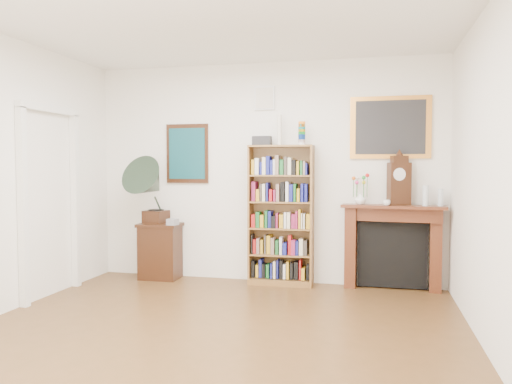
% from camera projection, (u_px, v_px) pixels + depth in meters
% --- Properties ---
extents(room, '(4.51, 5.01, 2.81)m').
position_uv_depth(room, '(198.00, 177.00, 3.98)').
color(room, '#533619').
rests_on(room, ground).
extents(door_casing, '(0.08, 1.02, 2.17)m').
position_uv_depth(door_casing, '(51.00, 186.00, 5.66)').
color(door_casing, white).
rests_on(door_casing, left_wall).
extents(teal_poster, '(0.58, 0.04, 0.78)m').
position_uv_depth(teal_poster, '(187.00, 154.00, 6.61)').
color(teal_poster, black).
rests_on(teal_poster, back_wall).
extents(small_picture, '(0.26, 0.04, 0.30)m').
position_uv_depth(small_picture, '(265.00, 98.00, 6.33)').
color(small_picture, white).
rests_on(small_picture, back_wall).
extents(gilt_painting, '(0.95, 0.04, 0.75)m').
position_uv_depth(gilt_painting, '(390.00, 127.00, 6.00)').
color(gilt_painting, orange).
rests_on(gilt_painting, back_wall).
extents(bookshelf, '(0.81, 0.31, 2.01)m').
position_uv_depth(bookshelf, '(281.00, 207.00, 6.21)').
color(bookshelf, brown).
rests_on(bookshelf, floor).
extents(side_cabinet, '(0.55, 0.40, 0.73)m').
position_uv_depth(side_cabinet, '(160.00, 251.00, 6.56)').
color(side_cabinet, black).
rests_on(side_cabinet, floor).
extents(fireplace, '(1.23, 0.39, 1.02)m').
position_uv_depth(fireplace, '(393.00, 240.00, 5.99)').
color(fireplace, '#4B1D11').
rests_on(fireplace, floor).
extents(gramophone, '(0.64, 0.75, 0.89)m').
position_uv_depth(gramophone, '(151.00, 186.00, 6.45)').
color(gramophone, black).
rests_on(gramophone, side_cabinet).
extents(cd_stack, '(0.14, 0.14, 0.08)m').
position_uv_depth(cd_stack, '(173.00, 222.00, 6.37)').
color(cd_stack, '#AAAAB6').
rests_on(cd_stack, side_cabinet).
extents(mantel_clock, '(0.28, 0.22, 0.58)m').
position_uv_depth(mantel_clock, '(399.00, 181.00, 5.90)').
color(mantel_clock, black).
rests_on(mantel_clock, fireplace).
extents(flower_vase, '(0.17, 0.17, 0.14)m').
position_uv_depth(flower_vase, '(360.00, 199.00, 6.00)').
color(flower_vase, white).
rests_on(flower_vase, fireplace).
extents(teacup, '(0.11, 0.11, 0.07)m').
position_uv_depth(teacup, '(387.00, 203.00, 5.85)').
color(teacup, silver).
rests_on(teacup, fireplace).
extents(bottle_left, '(0.07, 0.07, 0.24)m').
position_uv_depth(bottle_left, '(426.00, 196.00, 5.79)').
color(bottle_left, silver).
rests_on(bottle_left, fireplace).
extents(bottle_right, '(0.06, 0.06, 0.20)m').
position_uv_depth(bottle_right, '(441.00, 197.00, 5.78)').
color(bottle_right, silver).
rests_on(bottle_right, fireplace).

